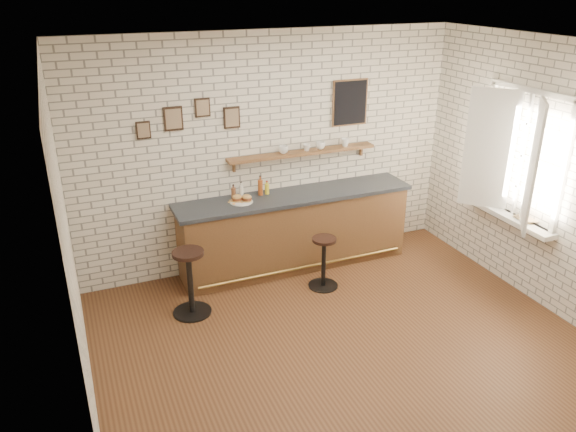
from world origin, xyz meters
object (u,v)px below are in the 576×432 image
at_px(sandwich_plate, 241,202).
at_px(condiment_bottle_yellow, 267,189).
at_px(bitters_bottle_amber, 260,187).
at_px(bar_stool_left, 190,281).
at_px(bitters_bottle_white, 241,191).
at_px(book_upper, 521,219).
at_px(bar_counter, 295,230).
at_px(shelf_cup_a, 283,150).
at_px(book_lower, 520,220).
at_px(bitters_bottle_brown, 234,193).
at_px(shelf_cup_c, 320,146).
at_px(shelf_cup_b, 307,147).
at_px(bar_stool_right, 324,261).
at_px(shelf_cup_d, 345,142).
at_px(ciabatta_sandwich, 242,198).

xyz_separation_m(sandwich_plate, condiment_bottle_yellow, (0.39, 0.14, 0.07)).
relative_size(bitters_bottle_amber, bar_stool_left, 0.33).
bearing_deg(bitters_bottle_white, book_upper, -31.95).
height_order(bar_counter, book_upper, bar_counter).
relative_size(sandwich_plate, bitters_bottle_white, 1.33).
height_order(shelf_cup_a, book_lower, shelf_cup_a).
relative_size(bitters_bottle_white, book_lower, 0.86).
height_order(bitters_bottle_brown, shelf_cup_a, shelf_cup_a).
xyz_separation_m(bitters_bottle_amber, book_lower, (2.58, -1.77, -0.17)).
distance_m(sandwich_plate, shelf_cup_c, 1.29).
bearing_deg(shelf_cup_b, bitters_bottle_brown, 140.91).
relative_size(bar_counter, bar_stool_left, 3.93).
distance_m(bar_stool_right, shelf_cup_d, 1.63).
relative_size(bitters_bottle_white, bar_stool_left, 0.27).
relative_size(bar_stool_left, shelf_cup_d, 7.30).
height_order(ciabatta_sandwich, book_upper, ciabatta_sandwich).
bearing_deg(shelf_cup_c, shelf_cup_d, -87.39).
height_order(bar_counter, bitters_bottle_brown, bitters_bottle_brown).
distance_m(bitters_bottle_brown, shelf_cup_b, 1.11).
bearing_deg(condiment_bottle_yellow, shelf_cup_a, 12.19).
bearing_deg(book_upper, bar_counter, 164.85).
distance_m(bar_stool_left, book_lower, 3.88).
bearing_deg(bar_stool_right, bitters_bottle_brown, 137.26).
bearing_deg(bar_stool_left, bar_counter, 21.95).
relative_size(sandwich_plate, book_lower, 1.14).
height_order(bar_counter, book_lower, bar_counter).
xyz_separation_m(bar_counter, bitters_bottle_amber, (-0.41, 0.15, 0.61)).
bearing_deg(bar_stool_left, condiment_bottle_yellow, 32.24).
bearing_deg(bitters_bottle_brown, bar_stool_right, -42.74).
distance_m(bar_stool_right, shelf_cup_a, 1.48).
distance_m(bar_counter, bar_stool_right, 0.68).
xyz_separation_m(bitters_bottle_white, shelf_cup_d, (1.47, 0.05, 0.45)).
xyz_separation_m(bar_counter, bitters_bottle_brown, (-0.77, 0.15, 0.58)).
bearing_deg(bitters_bottle_white, bar_stool_right, -46.27).
bearing_deg(bar_stool_left, book_lower, -15.03).
xyz_separation_m(sandwich_plate, book_upper, (2.89, -1.62, -0.05)).
relative_size(bar_counter, shelf_cup_a, 24.54).
bearing_deg(sandwich_plate, bitters_bottle_brown, 109.42).
relative_size(condiment_bottle_yellow, bar_stool_left, 0.22).
distance_m(bitters_bottle_brown, bar_stool_right, 1.39).
height_order(shelf_cup_d, book_lower, shelf_cup_d).
bearing_deg(bitters_bottle_white, shelf_cup_a, 5.21).
bearing_deg(shelf_cup_c, sandwich_plate, 102.31).
relative_size(shelf_cup_b, book_lower, 0.38).
distance_m(shelf_cup_b, shelf_cup_c, 0.20).
bearing_deg(bitters_bottle_white, book_lower, -31.93).
relative_size(bar_stool_left, shelf_cup_b, 8.49).
distance_m(bitters_bottle_white, bar_stool_right, 1.34).
relative_size(bar_stool_right, shelf_cup_a, 5.24).
relative_size(bitters_bottle_brown, bar_stool_right, 0.28).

